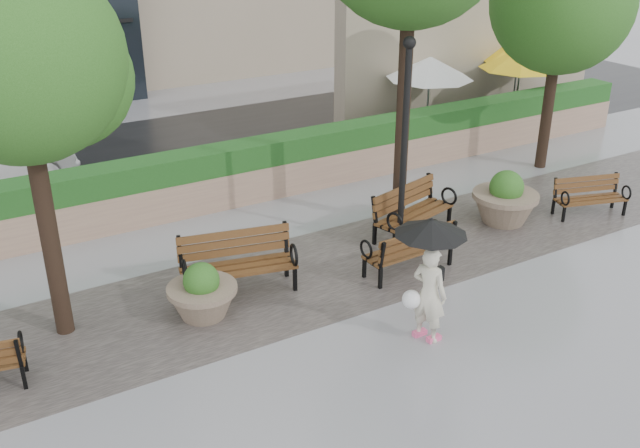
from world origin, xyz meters
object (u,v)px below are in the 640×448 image
bench_2 (408,258)px  lamppost (403,159)px  pedestrian (429,268)px  planter_left (203,296)px  planter_right (505,202)px  bench_1 (239,275)px  bench_4 (589,204)px  bench_3 (413,221)px

bench_2 → lamppost: bearing=-120.5°
bench_2 → pedestrian: size_ratio=0.87×
pedestrian → planter_left: bearing=28.0°
planter_left → planter_right: planter_right is taller
bench_1 → planter_right: size_ratio=1.52×
planter_left → bench_2: bearing=-7.2°
bench_2 → planter_left: 3.92m
lamppost → planter_left: bearing=-173.3°
planter_right → lamppost: 2.93m
bench_2 → planter_left: planter_left is taller
bench_2 → planter_right: size_ratio=1.27×
bench_2 → bench_1: bearing=-19.3°
bench_2 → planter_right: bearing=-168.6°
bench_1 → bench_2: bearing=-4.6°
planter_right → pedestrian: pedestrian is taller
bench_1 → bench_4: (8.04, -0.85, -0.07)m
planter_right → bench_1: bearing=178.4°
planter_left → lamppost: size_ratio=0.28×
bench_4 → planter_left: (-8.90, 0.40, 0.13)m
bench_4 → planter_right: size_ratio=1.19×
bench_3 → bench_4: (3.96, -1.16, -0.06)m
bench_1 → planter_left: 0.97m
bench_2 → bench_4: bench_2 is taller
bench_2 → pedestrian: 2.40m
bench_2 → bench_4: size_ratio=1.07×
bench_3 → pedestrian: size_ratio=0.99×
planter_left → planter_right: bearing=2.2°
bench_2 → planter_right: 3.22m
bench_3 → bench_1: bearing=169.4°
planter_right → bench_3: bearing=166.7°
bench_1 → lamppost: (3.57, 0.07, 1.51)m
bench_1 → planter_left: size_ratio=1.82×
bench_1 → planter_right: planter_right is taller
pedestrian → bench_3: bearing=-55.7°
planter_left → pedestrian: size_ratio=0.57×
lamppost → pedestrian: 3.39m
planter_left → pedestrian: (2.79, -2.39, 0.86)m
bench_3 → planter_left: (-4.94, -0.76, 0.08)m
bench_3 → lamppost: 1.62m
bench_3 → pedestrian: (-2.15, -3.15, 0.94)m
bench_4 → bench_1: bearing=-168.7°
bench_4 → planter_left: 8.91m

